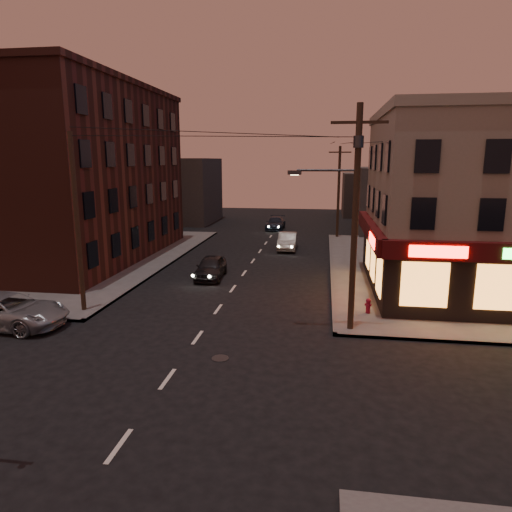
% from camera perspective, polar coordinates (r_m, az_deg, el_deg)
% --- Properties ---
extents(ground, '(120.00, 120.00, 0.00)m').
position_cam_1_polar(ground, '(17.43, -11.01, -14.87)').
color(ground, black).
rests_on(ground, ground).
extents(sidewalk_ne, '(24.00, 28.00, 0.15)m').
position_cam_1_polar(sidewalk_ne, '(36.70, 28.33, -1.68)').
color(sidewalk_ne, '#514F4C').
rests_on(sidewalk_ne, ground).
extents(sidewalk_nw, '(24.00, 28.00, 0.15)m').
position_cam_1_polar(sidewalk_nw, '(41.70, -25.87, 0.03)').
color(sidewalk_nw, '#514F4C').
rests_on(sidewalk_nw, ground).
extents(pizza_building, '(15.85, 12.85, 10.50)m').
position_cam_1_polar(pizza_building, '(30.04, 29.10, 5.75)').
color(pizza_building, gray).
rests_on(pizza_building, sidewalk_ne).
extents(brick_apartment, '(12.00, 20.00, 13.00)m').
position_cam_1_polar(brick_apartment, '(39.10, -22.45, 9.35)').
color(brick_apartment, '#4B2018').
rests_on(brick_apartment, sidewalk_nw).
extents(bg_building_ne_a, '(10.00, 12.00, 7.00)m').
position_cam_1_polar(bg_building_ne_a, '(53.47, 17.84, 6.73)').
color(bg_building_ne_a, '#3F3D3A').
rests_on(bg_building_ne_a, ground).
extents(bg_building_nw, '(9.00, 10.00, 8.00)m').
position_cam_1_polar(bg_building_nw, '(59.66, -9.58, 8.09)').
color(bg_building_nw, '#3F3D3A').
rests_on(bg_building_nw, ground).
extents(bg_building_ne_b, '(8.00, 8.00, 6.00)m').
position_cam_1_polar(bg_building_ne_b, '(67.10, 14.25, 7.44)').
color(bg_building_ne_b, '#3F3D3A').
rests_on(bg_building_ne_b, ground).
extents(utility_pole_main, '(4.20, 0.44, 10.00)m').
position_cam_1_polar(utility_pole_main, '(20.55, 12.02, 5.99)').
color(utility_pole_main, '#382619').
rests_on(utility_pole_main, sidewalk_ne).
extents(utility_pole_far, '(0.26, 0.26, 9.00)m').
position_cam_1_polar(utility_pole_far, '(46.74, 10.28, 7.86)').
color(utility_pole_far, '#382619').
rests_on(utility_pole_far, sidewalk_ne).
extents(utility_pole_west, '(0.24, 0.24, 9.00)m').
position_cam_1_polar(utility_pole_west, '(24.61, -21.44, 3.75)').
color(utility_pole_west, '#382619').
rests_on(utility_pole_west, sidewalk_nw).
extents(suv_cross, '(5.81, 2.90, 1.58)m').
position_cam_1_polar(suv_cross, '(24.74, -28.64, -6.03)').
color(suv_cross, gray).
rests_on(suv_cross, ground).
extents(sedan_near, '(1.97, 4.41, 1.47)m').
position_cam_1_polar(sedan_near, '(30.78, -5.67, -1.40)').
color(sedan_near, black).
rests_on(sedan_near, ground).
extents(sedan_mid, '(1.62, 4.51, 1.48)m').
position_cam_1_polar(sedan_mid, '(40.58, 3.97, 1.87)').
color(sedan_mid, gray).
rests_on(sedan_mid, ground).
extents(sedan_far, '(2.02, 4.88, 1.41)m').
position_cam_1_polar(sedan_far, '(52.40, 2.46, 4.12)').
color(sedan_far, '#17202E').
rests_on(sedan_far, ground).
extents(fire_hydrant, '(0.35, 0.35, 0.78)m').
position_cam_1_polar(fire_hydrant, '(23.97, 13.85, -5.97)').
color(fire_hydrant, maroon).
rests_on(fire_hydrant, sidewalk_ne).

